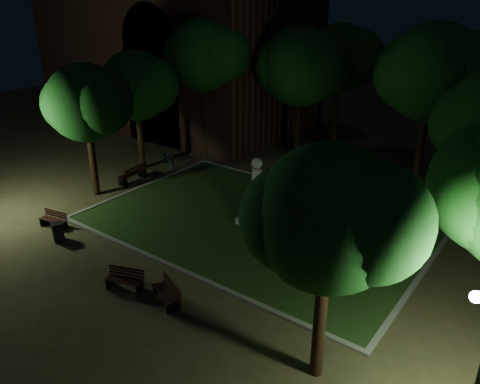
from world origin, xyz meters
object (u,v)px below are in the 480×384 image
object	(u,v)px
bench_near_left	(125,279)
bench_west_near	(54,220)
bicycle	(168,158)
trash_bin	(58,232)
bench_left_side	(133,174)
bench_near_right	(168,293)
monument	(256,205)
bench_far_side	(401,197)

from	to	relation	value
bench_near_left	bench_west_near	world-z (taller)	bench_near_left
bench_near_left	bicycle	distance (m)	13.19
bench_near_left	trash_bin	bearing A→B (deg)	152.13
bench_near_left	bench_left_side	size ratio (longest dim) A/B	0.79
bench_near_right	bench_near_left	bearing A→B (deg)	-146.70
bench_near_left	bench_west_near	size ratio (longest dim) A/B	1.04
bench_near_right	trash_bin	xyz separation A→B (m)	(-6.99, 0.32, 0.05)
monument	trash_bin	world-z (taller)	monument
bench_left_side	bench_near_right	bearing A→B (deg)	46.90
bench_far_side	bicycle	bearing A→B (deg)	25.44
monument	bicycle	xyz separation A→B (m)	(-9.02, 3.30, -0.49)
bench_west_near	bicycle	bearing A→B (deg)	89.85
bench_far_side	bicycle	size ratio (longest dim) A/B	1.01
bench_near_left	bench_left_side	world-z (taller)	bench_left_side
bicycle	bench_west_near	bearing A→B (deg)	-147.36
bench_near_left	bench_far_side	world-z (taller)	bench_far_side
bench_near_right	trash_bin	world-z (taller)	trash_bin
bench_far_side	bicycle	distance (m)	14.00
monument	bench_west_near	distance (m)	9.40
bench_left_side	bench_far_side	size ratio (longest dim) A/B	1.05
bench_left_side	trash_bin	distance (m)	7.09
bicycle	monument	bearing A→B (deg)	-87.77
bench_near_left	bicycle	bearing A→B (deg)	107.18
bench_near_right	bench_left_side	distance (m)	11.81
bench_near_right	trash_bin	size ratio (longest dim) A/B	1.84
monument	bicycle	world-z (taller)	monument
monument	bench_left_side	distance (m)	8.66
bench_near_right	bench_left_side	bearing A→B (deg)	167.23
bench_near_left	bench_near_right	bearing A→B (deg)	-10.52
bench_near_right	bench_far_side	world-z (taller)	bench_far_side
bicycle	bench_near_left	bearing A→B (deg)	-119.79
bench_west_near	bicycle	size ratio (longest dim) A/B	0.80
bench_left_side	bench_far_side	world-z (taller)	bench_left_side
bench_near_left	bench_near_right	distance (m)	1.88
monument	bench_near_right	distance (m)	6.86
monument	bench_near_left	size ratio (longest dim) A/B	2.14
bench_left_side	bicycle	world-z (taller)	bench_left_side
bench_near_left	bicycle	size ratio (longest dim) A/B	0.83
bench_west_near	bench_left_side	world-z (taller)	bench_left_side
bench_near_left	bicycle	xyz separation A→B (m)	(-8.10, 10.41, 0.11)
bench_west_near	trash_bin	xyz separation A→B (m)	(1.30, -0.65, 0.07)
bicycle	bench_near_right	bearing A→B (deg)	-113.05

